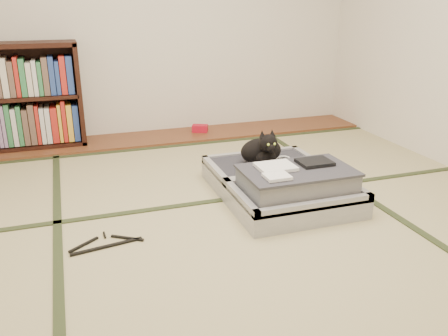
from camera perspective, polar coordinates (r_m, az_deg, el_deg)
name	(u,v)px	position (r m, az deg, el deg)	size (l,w,h in m)	color
floor	(235,227)	(2.84, 1.33, -7.16)	(4.50, 4.50, 0.00)	tan
wood_strip	(164,137)	(4.64, -7.17, 3.74)	(4.00, 0.50, 0.02)	brown
red_item	(200,128)	(4.74, -2.91, 4.78)	(0.15, 0.09, 0.07)	#B50E24
tatami_borders	(210,196)	(3.26, -1.65, -3.34)	(4.00, 4.50, 0.01)	#2D381E
suitcase	(282,184)	(3.21, 6.95, -1.87)	(0.79, 1.05, 0.31)	#A7A7AC
cat	(263,151)	(3.40, 4.68, 2.10)	(0.35, 0.35, 0.28)	black
cable_coil	(283,159)	(3.53, 7.14, 1.08)	(0.11, 0.11, 0.03)	white
hanger	(106,244)	(2.73, -13.97, -8.82)	(0.41, 0.22, 0.01)	black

